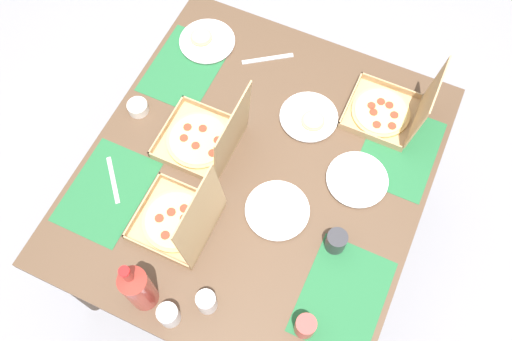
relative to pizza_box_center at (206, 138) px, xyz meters
name	(u,v)px	position (x,y,z in m)	size (l,w,h in m)	color
ground_plane	(256,237)	(0.02, 0.21, -0.79)	(6.00, 6.00, 0.00)	gray
dining_table	(256,182)	(0.02, 0.21, -0.15)	(1.32, 1.20, 0.74)	#3F3328
placemat_near_left	(185,67)	(-0.28, -0.24, -0.05)	(0.36, 0.26, 0.00)	#236638
placemat_near_right	(107,191)	(0.32, -0.24, -0.05)	(0.36, 0.26, 0.00)	#236638
placemat_far_left	(400,150)	(-0.28, 0.66, -0.05)	(0.36, 0.26, 0.00)	#236638
placemat_far_right	(343,296)	(0.32, 0.66, -0.05)	(0.36, 0.26, 0.00)	#236638
pizza_box_center	(206,138)	(0.00, 0.00, 0.00)	(0.27, 0.30, 0.31)	tan
pizza_box_corner_left	(181,220)	(0.32, 0.07, 0.00)	(0.26, 0.27, 0.30)	tan
pizza_box_edge_far	(390,110)	(-0.40, 0.57, 0.00)	(0.25, 0.28, 0.29)	tan
plate_far_right	(309,118)	(-0.26, 0.30, -0.04)	(0.22, 0.22, 0.03)	white
plate_near_right	(357,180)	(-0.09, 0.56, -0.04)	(0.22, 0.22, 0.02)	white
plate_far_left	(207,41)	(-0.42, -0.21, -0.04)	(0.23, 0.23, 0.03)	white
plate_middle	(277,211)	(0.13, 0.34, -0.04)	(0.23, 0.23, 0.02)	white
soda_bottle	(137,288)	(0.59, 0.07, 0.08)	(0.09, 0.09, 0.32)	#B2382D
cup_red	(336,241)	(0.17, 0.57, 0.00)	(0.07, 0.07, 0.09)	#333338
cup_dark	(169,315)	(0.61, 0.18, 0.00)	(0.07, 0.07, 0.09)	silver
cup_clear_right	(207,302)	(0.53, 0.27, 0.00)	(0.06, 0.06, 0.09)	silver
cup_spare	(305,326)	(0.47, 0.58, 0.00)	(0.07, 0.07, 0.09)	#BF4742
condiment_bowl	(138,108)	(-0.02, -0.30, -0.03)	(0.08, 0.08, 0.04)	white
fork_by_near_right	(113,180)	(0.27, -0.24, -0.05)	(0.19, 0.02, 0.01)	#B7B7BC
knife_by_near_left	(268,59)	(-0.45, 0.05, -0.05)	(0.21, 0.02, 0.01)	#B7B7BC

